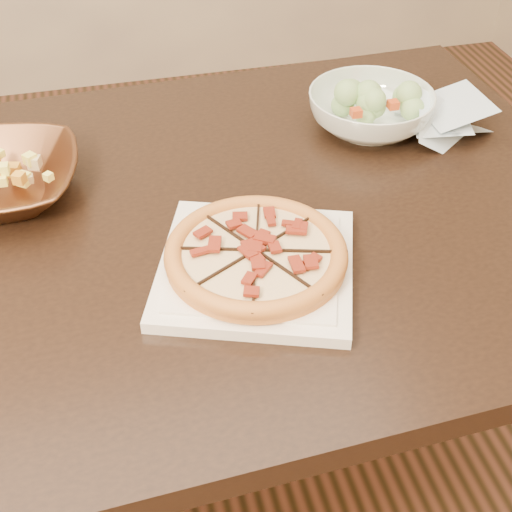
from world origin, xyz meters
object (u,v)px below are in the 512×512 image
object	(u,v)px
plate	(256,267)
salad_bowl	(370,111)
dining_table	(166,270)
pizza	(256,254)

from	to	relation	value
plate	salad_bowl	size ratio (longest dim) A/B	1.52
dining_table	pizza	world-z (taller)	pizza
plate	pizza	bearing A→B (deg)	102.43
dining_table	plate	xyz separation A→B (m)	(0.11, -0.15, 0.11)
dining_table	plate	size ratio (longest dim) A/B	4.30
dining_table	plate	world-z (taller)	plate
plate	salad_bowl	xyz separation A→B (m)	(0.29, 0.33, 0.02)
dining_table	salad_bowl	xyz separation A→B (m)	(0.41, 0.18, 0.13)
dining_table	plate	bearing A→B (deg)	-53.02
dining_table	salad_bowl	size ratio (longest dim) A/B	6.53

